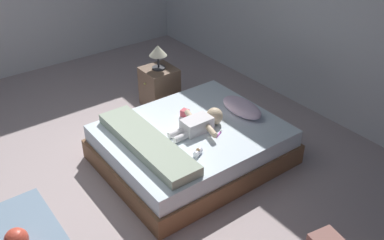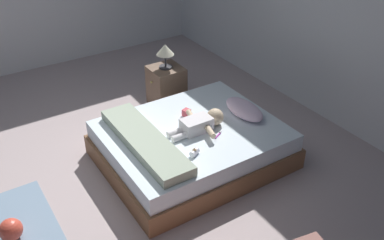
% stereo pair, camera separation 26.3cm
% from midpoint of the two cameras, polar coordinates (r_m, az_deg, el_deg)
% --- Properties ---
extents(ground_plane, '(8.00, 8.00, 0.00)m').
position_cam_midpoint_polar(ground_plane, '(4.39, -12.44, -8.24)').
color(ground_plane, '#B19E9E').
extents(wall_behind_bed, '(8.00, 0.12, 2.66)m').
position_cam_midpoint_polar(wall_behind_bed, '(5.33, 17.96, 14.74)').
color(wall_behind_bed, silver).
rests_on(wall_behind_bed, ground_plane).
extents(bed, '(1.48, 1.80, 0.40)m').
position_cam_midpoint_polar(bed, '(4.47, 1.69, -3.33)').
color(bed, brown).
rests_on(bed, ground_plane).
extents(pillow, '(0.53, 0.26, 0.14)m').
position_cam_midpoint_polar(pillow, '(4.58, 8.58, 1.40)').
color(pillow, silver).
rests_on(pillow, bed).
extents(baby, '(0.54, 0.62, 0.18)m').
position_cam_midpoint_polar(baby, '(4.31, 3.04, -0.40)').
color(baby, white).
rests_on(baby, bed).
extents(toothbrush, '(0.07, 0.12, 0.02)m').
position_cam_midpoint_polar(toothbrush, '(4.26, 5.29, -1.99)').
color(toothbrush, '#B22FA4').
rests_on(toothbrush, bed).
extents(nightstand, '(0.39, 0.42, 0.51)m').
position_cam_midpoint_polar(nightstand, '(5.46, -2.04, 4.49)').
color(nightstand, brown).
rests_on(nightstand, ground_plane).
extents(lamp, '(0.22, 0.22, 0.31)m').
position_cam_midpoint_polar(lamp, '(5.26, -2.14, 9.12)').
color(lamp, '#333338').
rests_on(lamp, nightstand).
extents(toy_ball, '(0.20, 0.20, 0.20)m').
position_cam_midpoint_polar(toy_ball, '(3.94, -21.14, -13.50)').
color(toy_ball, '#D54936').
rests_on(toy_ball, rug).
extents(blanket, '(1.33, 0.33, 0.10)m').
position_cam_midpoint_polar(blanket, '(4.10, -4.47, -2.80)').
color(blanket, '#A9B79F').
rests_on(blanket, bed).
extents(toy_block, '(0.09, 0.09, 0.07)m').
position_cam_midpoint_polar(toy_block, '(4.54, 0.92, 0.96)').
color(toy_block, '#CE4651').
rests_on(toy_block, bed).
extents(baby_bottle, '(0.09, 0.11, 0.08)m').
position_cam_midpoint_polar(baby_bottle, '(3.97, 2.23, -4.31)').
color(baby_bottle, white).
rests_on(baby_bottle, bed).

